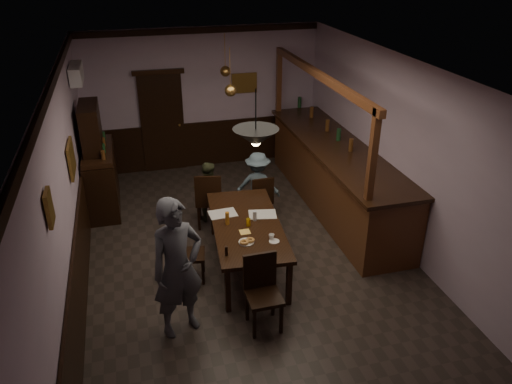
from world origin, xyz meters
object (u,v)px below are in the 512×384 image
object	(u,v)px
chair_far_right	(261,197)
pendant_brass_far	(225,71)
chair_far_left	(209,198)
coffee_cup	(272,237)
sideboard	(99,168)
chair_side	(186,251)
person_seated_right	(258,185)
person_seated_left	(208,191)
pendant_iron	(256,137)
bar_counter	(335,174)
soda_can	(248,222)
pendant_brass_mid	(231,91)
person_standing	(178,268)
chair_near	(262,288)
dining_table	(247,227)

from	to	relation	value
chair_far_right	pendant_brass_far	world-z (taller)	pendant_brass_far
chair_far_left	coffee_cup	size ratio (longest dim) A/B	12.94
chair_far_right	sideboard	distance (m)	3.03
chair_far_right	chair_side	bearing A→B (deg)	39.48
chair_side	person_seated_right	xyz separation A→B (m)	(1.52, 1.62, 0.12)
person_seated_left	pendant_iron	bearing A→B (deg)	118.45
person_seated_left	bar_counter	size ratio (longest dim) A/B	0.24
chair_far_left	soda_can	xyz separation A→B (m)	(0.36, -1.38, 0.24)
pendant_brass_mid	coffee_cup	bearing A→B (deg)	-88.55
person_standing	chair_near	bearing A→B (deg)	-29.64
coffee_cup	pendant_iron	bearing A→B (deg)	-133.65
person_seated_right	bar_counter	distance (m)	1.48
bar_counter	pendant_brass_mid	world-z (taller)	pendant_brass_mid
chair_far_right	pendant_brass_far	distance (m)	2.60
chair_far_right	soda_can	world-z (taller)	chair_far_right
chair_far_left	chair_side	world-z (taller)	chair_far_left
chair_far_right	chair_near	xyz separation A→B (m)	(-0.70, -2.54, 0.06)
chair_side	coffee_cup	bearing A→B (deg)	-100.01
person_seated_left	person_seated_right	distance (m)	0.90
coffee_cup	pendant_brass_mid	size ratio (longest dim) A/B	0.10
person_standing	pendant_iron	size ratio (longest dim) A/B	2.66
chair_far_right	pendant_iron	world-z (taller)	pendant_iron
chair_far_left	pendant_brass_far	xyz separation A→B (m)	(0.72, 1.79, 1.73)
dining_table	person_standing	world-z (taller)	person_standing
chair_side	coffee_cup	xyz separation A→B (m)	(1.17, -0.42, 0.31)
person_seated_left	soda_can	size ratio (longest dim) A/B	9.25
pendant_brass_far	soda_can	bearing A→B (deg)	-96.53
sideboard	person_standing	bearing A→B (deg)	-75.13
person_seated_right	sideboard	bearing A→B (deg)	1.30
chair_side	bar_counter	world-z (taller)	bar_counter
pendant_iron	chair_far_left	bearing A→B (deg)	97.48
person_seated_right	bar_counter	xyz separation A→B (m)	(1.48, -0.03, 0.04)
person_seated_right	pendant_brass_far	world-z (taller)	pendant_brass_far
pendant_iron	coffee_cup	bearing A→B (deg)	41.28
chair_far_right	chair_far_left	bearing A→B (deg)	-6.57
chair_side	person_seated_right	world-z (taller)	person_seated_right
person_seated_right	bar_counter	bearing A→B (deg)	-158.67
person_seated_left	pendant_iron	xyz separation A→B (m)	(0.24, -2.38, 1.85)
chair_far_right	pendant_brass_far	bearing A→B (deg)	-86.09
chair_far_right	person_standing	size ratio (longest dim) A/B	0.48
chair_near	soda_can	size ratio (longest dim) A/B	8.41
sideboard	pendant_brass_far	bearing A→B (deg)	12.09
person_standing	pendant_iron	bearing A→B (deg)	-2.74
person_seated_left	pendant_iron	size ratio (longest dim) A/B	1.57
chair_far_left	chair_far_right	size ratio (longest dim) A/B	1.15
chair_far_left	sideboard	bearing A→B (deg)	-23.23
pendant_iron	pendant_brass_mid	world-z (taller)	same
soda_can	chair_near	bearing A→B (deg)	-96.21
person_seated_left	pendant_brass_far	size ratio (longest dim) A/B	1.37
chair_far_right	person_seated_right	world-z (taller)	person_seated_right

